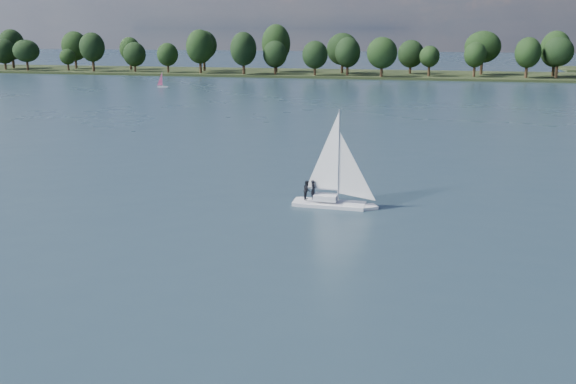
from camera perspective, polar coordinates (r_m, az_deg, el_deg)
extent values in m
plane|color=#233342|center=(116.85, 11.62, 6.25)|extent=(700.00, 700.00, 0.00)
cube|color=black|center=(228.31, 12.44, 10.03)|extent=(660.00, 40.00, 1.50)
cube|color=silver|center=(58.99, 3.84, -1.29)|extent=(7.18, 2.23, 0.84)
cube|color=silver|center=(58.77, 3.85, -0.50)|extent=(2.13, 1.33, 0.52)
cylinder|color=silver|center=(57.89, 3.92, 3.25)|extent=(0.13, 0.13, 8.37)
imported|color=black|center=(59.03, 2.26, 0.20)|extent=(0.45, 0.67, 1.81)
imported|color=black|center=(58.86, 1.70, 0.17)|extent=(0.73, 0.91, 1.81)
cube|color=white|center=(183.83, -11.07, 9.13)|extent=(3.04, 1.91, 0.46)
cylinder|color=silver|center=(183.64, -11.10, 9.84)|extent=(0.08, 0.08, 4.05)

